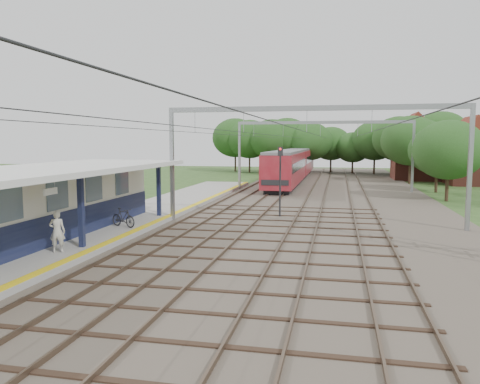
% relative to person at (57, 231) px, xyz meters
% --- Properties ---
extents(ground, '(160.00, 160.00, 0.00)m').
position_rel_person_xyz_m(ground, '(6.36, -4.88, -1.23)').
color(ground, '#2D4C1E').
rests_on(ground, ground).
extents(ballast_bed, '(18.00, 90.00, 0.10)m').
position_rel_person_xyz_m(ballast_bed, '(10.36, 25.12, -1.18)').
color(ballast_bed, '#473D33').
rests_on(ballast_bed, ground).
extents(platform, '(5.00, 52.00, 0.35)m').
position_rel_person_xyz_m(platform, '(-1.14, 9.12, -1.06)').
color(platform, gray).
rests_on(platform, ground).
extents(yellow_stripe, '(0.45, 52.00, 0.01)m').
position_rel_person_xyz_m(yellow_stripe, '(1.11, 9.12, -0.88)').
color(yellow_stripe, yellow).
rests_on(yellow_stripe, platform).
extents(station_building, '(3.41, 18.00, 3.40)m').
position_rel_person_xyz_m(station_building, '(-2.52, 2.12, 0.81)').
color(station_building, beige).
rests_on(station_building, platform).
extents(canopy, '(6.40, 20.00, 3.44)m').
position_rel_person_xyz_m(canopy, '(-1.41, 1.12, 2.41)').
color(canopy, '#111738').
rests_on(canopy, platform).
extents(rail_tracks, '(11.80, 88.00, 0.15)m').
position_rel_person_xyz_m(rail_tracks, '(7.86, 25.12, -1.06)').
color(rail_tracks, brown).
rests_on(rail_tracks, ballast_bed).
extents(catenary_system, '(17.22, 88.00, 7.00)m').
position_rel_person_xyz_m(catenary_system, '(9.75, 20.41, 4.28)').
color(catenary_system, gray).
rests_on(catenary_system, ground).
extents(tree_band, '(31.72, 30.88, 8.82)m').
position_rel_person_xyz_m(tree_band, '(10.20, 52.25, 3.69)').
color(tree_band, '#382619').
rests_on(tree_band, ground).
extents(house_far, '(8.00, 6.12, 8.66)m').
position_rel_person_xyz_m(house_far, '(22.36, 47.12, 2.00)').
color(house_far, brown).
rests_on(house_far, ground).
extents(person, '(0.75, 0.62, 1.77)m').
position_rel_person_xyz_m(person, '(0.00, 0.00, 0.00)').
color(person, beige).
rests_on(person, platform).
extents(bicycle, '(1.79, 1.12, 1.04)m').
position_rel_person_xyz_m(bicycle, '(0.08, 5.93, -0.36)').
color(bicycle, black).
rests_on(bicycle, platform).
extents(train, '(2.97, 36.93, 3.89)m').
position_rel_person_xyz_m(train, '(5.86, 42.72, 0.94)').
color(train, black).
rests_on(train, ballast_bed).
extents(signal_post, '(0.36, 0.31, 4.61)m').
position_rel_person_xyz_m(signal_post, '(7.71, 12.90, 1.73)').
color(signal_post, black).
rests_on(signal_post, ground).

